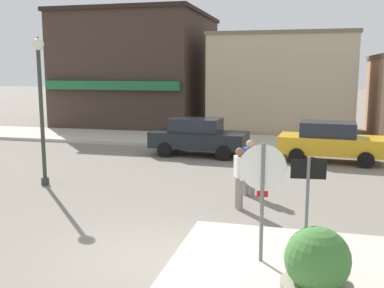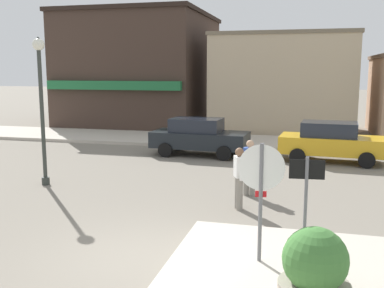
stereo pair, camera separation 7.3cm
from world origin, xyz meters
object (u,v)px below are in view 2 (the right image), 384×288
(parked_car_nearest, at_px, (199,136))
(lamp_post, at_px, (41,90))
(planter, at_px, (315,270))
(pedestrian_crossing_near, at_px, (250,166))
(one_way_sign, at_px, (306,201))
(parked_car_second, at_px, (332,141))
(pedestrian_crossing_far, at_px, (239,176))
(stop_sign, at_px, (261,187))

(parked_car_nearest, bearing_deg, lamp_post, -120.16)
(planter, relative_size, pedestrian_crossing_near, 0.76)
(pedestrian_crossing_near, bearing_deg, one_way_sign, -71.82)
(parked_car_second, relative_size, pedestrian_crossing_far, 2.56)
(planter, height_order, lamp_post, lamp_post)
(lamp_post, distance_m, parked_car_second, 10.87)
(lamp_post, relative_size, pedestrian_crossing_far, 2.82)
(pedestrian_crossing_near, bearing_deg, lamp_post, -176.74)
(pedestrian_crossing_far, bearing_deg, stop_sign, -75.39)
(lamp_post, bearing_deg, pedestrian_crossing_near, 3.26)
(parked_car_second, bearing_deg, pedestrian_crossing_near, -113.88)
(pedestrian_crossing_near, distance_m, pedestrian_crossing_far, 1.33)
(stop_sign, height_order, pedestrian_crossing_far, stop_sign)
(pedestrian_crossing_near, bearing_deg, pedestrian_crossing_far, -94.43)
(parked_car_nearest, relative_size, pedestrian_crossing_far, 2.53)
(stop_sign, relative_size, pedestrian_crossing_far, 1.43)
(stop_sign, xyz_separation_m, one_way_sign, (0.77, -0.00, -0.19))
(one_way_sign, height_order, lamp_post, lamp_post)
(parked_car_nearest, xyz_separation_m, parked_car_second, (5.33, -0.04, 0.00))
(parked_car_second, bearing_deg, pedestrian_crossing_far, -110.44)
(stop_sign, relative_size, one_way_sign, 1.10)
(lamp_post, height_order, pedestrian_crossing_near, lamp_post)
(pedestrian_crossing_far, bearing_deg, one_way_sign, -64.06)
(one_way_sign, distance_m, parked_car_second, 10.41)
(planter, height_order, parked_car_second, parked_car_second)
(one_way_sign, relative_size, lamp_post, 0.46)
(stop_sign, bearing_deg, pedestrian_crossing_near, 99.42)
(parked_car_second, bearing_deg, parked_car_nearest, 179.54)
(stop_sign, distance_m, parked_car_second, 10.51)
(one_way_sign, height_order, pedestrian_crossing_far, one_way_sign)
(planter, height_order, pedestrian_crossing_far, pedestrian_crossing_far)
(parked_car_nearest, bearing_deg, planter, -68.26)
(parked_car_nearest, bearing_deg, stop_sign, -70.77)
(stop_sign, distance_m, pedestrian_crossing_far, 3.58)
(parked_car_nearest, bearing_deg, pedestrian_crossing_near, -63.33)
(stop_sign, xyz_separation_m, pedestrian_crossing_near, (-0.79, 4.74, -0.65))
(one_way_sign, bearing_deg, pedestrian_crossing_near, 108.18)
(stop_sign, bearing_deg, one_way_sign, -0.32)
(one_way_sign, bearing_deg, pedestrian_crossing_far, 115.94)
(planter, bearing_deg, pedestrian_crossing_far, 112.27)
(parked_car_second, distance_m, pedestrian_crossing_near, 6.14)
(stop_sign, bearing_deg, pedestrian_crossing_far, 104.61)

